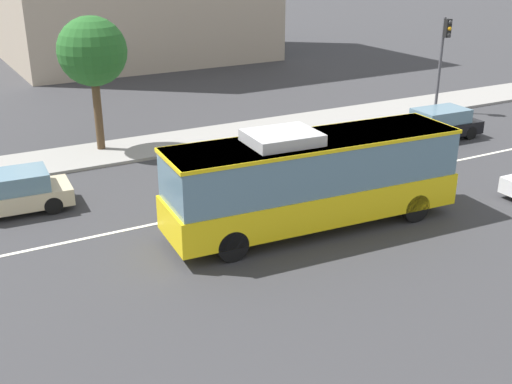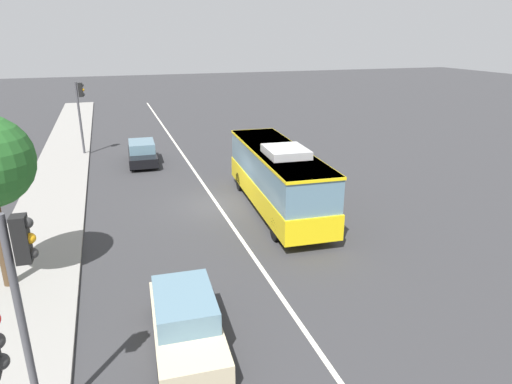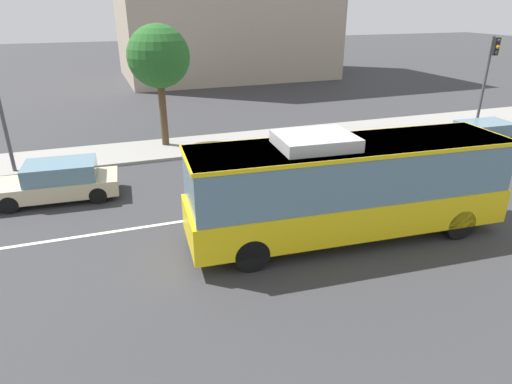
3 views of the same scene
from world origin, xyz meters
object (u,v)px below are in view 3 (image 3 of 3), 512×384
object	(u,v)px
sedan_black	(480,137)
transit_bus	(348,184)
sedan_beige	(58,181)
traffic_light_mid_block	(490,66)
street_tree_kerbside_left	(159,57)

from	to	relation	value
sedan_black	transit_bus	bearing A→B (deg)	29.71
transit_bus	sedan_beige	distance (m)	10.76
traffic_light_mid_block	sedan_beige	bearing A→B (deg)	-77.76
sedan_black	street_tree_kerbside_left	xyz separation A→B (m)	(-14.90, 5.78, 3.78)
sedan_black	traffic_light_mid_block	distance (m)	5.87
sedan_beige	street_tree_kerbside_left	distance (m)	8.10
transit_bus	sedan_beige	xyz separation A→B (m)	(-8.80, 6.10, -1.09)
traffic_light_mid_block	street_tree_kerbside_left	xyz separation A→B (m)	(-18.46, 2.07, 0.94)
sedan_beige	traffic_light_mid_block	size ratio (longest dim) A/B	0.88
transit_bus	sedan_beige	bearing A→B (deg)	148.63
transit_bus	sedan_black	bearing A→B (deg)	30.76
transit_bus	sedan_beige	world-z (taller)	transit_bus
street_tree_kerbside_left	sedan_beige	bearing A→B (deg)	-131.95
sedan_black	traffic_light_mid_block	xyz separation A→B (m)	(3.56, 3.71, 2.84)
transit_bus	street_tree_kerbside_left	distance (m)	12.41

